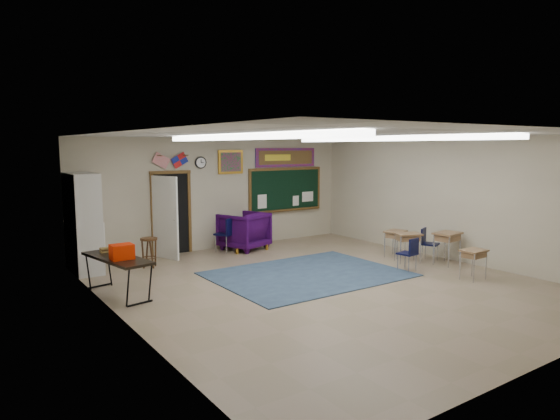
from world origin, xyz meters
TOP-DOWN VIEW (x-y plane):
  - floor at (0.00, 0.00)m, footprint 9.00×9.00m
  - back_wall at (0.00, 4.50)m, footprint 8.00×0.04m
  - front_wall at (0.00, -4.50)m, footprint 8.00×0.04m
  - left_wall at (-4.00, 0.00)m, footprint 0.04×9.00m
  - right_wall at (4.00, 0.00)m, footprint 0.04×9.00m
  - ceiling at (0.00, 0.00)m, footprint 8.00×9.00m
  - area_rug at (0.20, 0.80)m, footprint 4.00×3.00m
  - fluorescent_strips at (0.00, 0.00)m, footprint 3.86×6.00m
  - doorway at (-1.50, 4.35)m, footprint 1.10×0.89m
  - chalkboard at (2.20, 4.46)m, footprint 2.55×0.14m
  - bulletin_board at (2.20, 4.47)m, footprint 2.10×0.05m
  - framed_art_print at (0.35, 4.47)m, footprint 0.75×0.05m
  - wall_clock at (-0.55, 4.47)m, footprint 0.32×0.05m
  - wall_flags at (-1.40, 4.44)m, footprint 1.16×0.06m
  - storage_cabinet at (-3.71, 3.85)m, footprint 0.59×1.25m
  - wingback_armchair at (0.44, 3.93)m, footprint 1.40×1.42m
  - student_chair_reading at (-0.16, 3.92)m, footprint 0.61×0.61m
  - student_chair_desk_a at (2.22, -0.22)m, footprint 0.43×0.43m
  - student_chair_desk_b at (3.46, 0.16)m, footprint 0.53×0.53m
  - student_desk_front_left at (2.90, 0.37)m, footprint 0.73×0.66m
  - student_desk_front_right at (3.11, 0.96)m, footprint 0.65×0.56m
  - student_desk_back_left at (2.81, -1.48)m, footprint 0.54×0.42m
  - student_desk_back_right at (3.49, -0.31)m, footprint 0.71×0.57m
  - folding_table at (-3.65, 1.61)m, footprint 0.90×1.85m
  - wooden_stool at (-2.40, 3.40)m, footprint 0.39×0.39m

SIDE VIEW (x-z plane):
  - floor at x=0.00m, z-range 0.00..0.00m
  - area_rug at x=0.20m, z-range 0.00..0.02m
  - student_desk_back_left at x=2.81m, z-range 0.04..0.67m
  - wooden_stool at x=-2.40m, z-range 0.01..0.70m
  - student_desk_front_right at x=3.11m, z-range 0.04..0.71m
  - student_chair_desk_a at x=2.22m, z-range 0.00..0.76m
  - student_desk_front_left at x=2.90m, z-range 0.04..0.75m
  - student_chair_desk_b at x=3.46m, z-range 0.00..0.80m
  - folding_table at x=-3.65m, z-range -0.10..0.91m
  - student_desk_back_right at x=3.49m, z-range 0.05..0.81m
  - student_chair_reading at x=-0.16m, z-range 0.00..0.91m
  - wingback_armchair at x=0.44m, z-range 0.00..1.01m
  - doorway at x=-1.50m, z-range -0.02..2.14m
  - storage_cabinet at x=-3.71m, z-range 0.00..2.20m
  - chalkboard at x=2.20m, z-range 0.81..2.11m
  - back_wall at x=0.00m, z-range 0.00..3.00m
  - front_wall at x=0.00m, z-range 0.00..3.00m
  - left_wall at x=-4.00m, z-range 0.00..3.00m
  - right_wall at x=4.00m, z-range 0.00..3.00m
  - framed_art_print at x=0.35m, z-range 2.02..2.67m
  - wall_clock at x=-0.55m, z-range 2.19..2.51m
  - bulletin_board at x=2.20m, z-range 2.18..2.73m
  - wall_flags at x=-1.40m, z-range 2.13..2.83m
  - fluorescent_strips at x=0.00m, z-range 2.89..2.99m
  - ceiling at x=0.00m, z-range 2.98..3.02m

